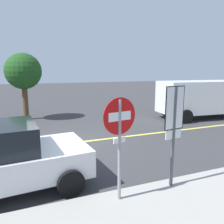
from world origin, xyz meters
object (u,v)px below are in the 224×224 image
speed_limit_sign (174,119)px  car_white_approaching (1,159)px  stop_sign (120,134)px  white_van (202,97)px  tree_left_verge (23,72)px

speed_limit_sign → car_white_approaching: size_ratio=0.62×
stop_sign → white_van: stop_sign is taller
stop_sign → white_van: 10.30m
speed_limit_sign → tree_left_verge: (-3.05, 9.67, 0.97)m
stop_sign → white_van: size_ratio=0.44×
speed_limit_sign → white_van: (6.73, 6.28, -0.50)m
car_white_approaching → tree_left_verge: 8.43m
speed_limit_sign → white_van: 9.21m
white_van → speed_limit_sign: bearing=-137.0°
stop_sign → tree_left_verge: size_ratio=0.62×
stop_sign → car_white_approaching: size_ratio=0.57×
white_van → tree_left_verge: size_ratio=1.42×
speed_limit_sign → white_van: bearing=43.0°
stop_sign → tree_left_verge: 9.95m
stop_sign → tree_left_verge: bearing=99.8°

